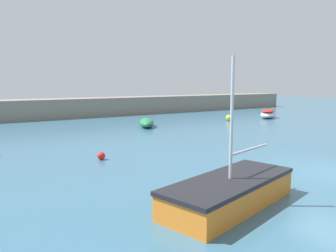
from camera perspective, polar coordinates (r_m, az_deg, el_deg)
name	(u,v)px	position (r m, az deg, el deg)	size (l,w,h in m)	color
ground_plane	(329,175)	(14.74, 26.22, -7.64)	(120.00, 120.00, 0.20)	#38667F
harbor_breakwater	(96,107)	(35.97, -12.40, 3.28)	(54.25, 3.06, 1.93)	gray
rowboat_with_red_cover	(268,114)	(34.49, 17.01, 2.04)	(3.22, 2.74, 0.84)	white
open_tender_yellow	(147,123)	(26.52, -3.76, 0.61)	(2.49, 3.36, 0.70)	#287A4C
sailboat_twin_hulled	(230,192)	(9.88, 10.72, -11.15)	(5.02, 2.91, 4.32)	orange
mooring_buoy_red	(101,156)	(15.60, -11.55, -5.12)	(0.37, 0.37, 0.37)	red
mooring_buoy_yellow	(229,118)	(31.19, 10.56, 1.42)	(0.56, 0.56, 0.56)	yellow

